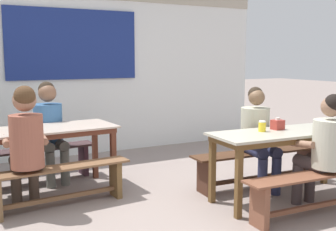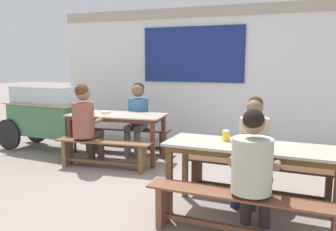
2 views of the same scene
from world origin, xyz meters
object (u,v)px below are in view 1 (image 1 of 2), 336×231
dining_table_far (45,135)px  person_near_front (326,145)px  person_left_back_turned (26,140)px  bench_near_back (258,162)px  bench_near_front (323,187)px  condiment_jar (262,126)px  dining_table_near (289,138)px  tissue_box (278,125)px  bench_far_front (61,181)px  person_right_near_table (258,132)px  person_center_facing (49,125)px  soup_bowl (25,128)px  bench_far_back (35,159)px

dining_table_far → person_near_front: size_ratio=1.34×
dining_table_far → person_left_back_turned: (-0.28, -0.48, 0.06)m
bench_near_back → bench_near_front: 1.04m
condiment_jar → person_left_back_turned: bearing=160.0°
dining_table_near → tissue_box: bearing=114.6°
bench_far_front → tissue_box: (2.23, -0.79, 0.54)m
person_right_near_table → person_center_facing: 2.57m
bench_far_front → person_near_front: 2.74m
person_near_front → person_left_back_turned: bearing=152.2°
bench_near_back → bench_far_front: bearing=170.4°
bench_near_back → bench_near_front: size_ratio=0.99×
bench_near_front → soup_bowl: soup_bowl is taller
bench_far_front → person_right_near_table: (2.24, -0.46, 0.40)m
dining_table_far → person_left_back_turned: person_left_back_turned is taller
person_left_back_turned → person_near_front: 3.01m
bench_near_back → condiment_jar: size_ratio=15.13×
person_right_near_table → condiment_jar: person_right_near_table is taller
person_left_back_turned → tissue_box: bearing=-17.9°
person_left_back_turned → person_near_front: (2.66, -1.40, -0.05)m
dining_table_near → bench_far_back: dining_table_near is taller
person_near_front → soup_bowl: (-2.59, 1.89, 0.10)m
person_right_near_table → condiment_jar: 0.45m
bench_near_back → bench_far_back: bearing=149.2°
dining_table_far → person_center_facing: size_ratio=1.28×
person_right_near_table → bench_far_back: bearing=147.2°
dining_table_far → dining_table_near: same height
bench_far_front → condiment_jar: bearing=-22.1°
person_right_near_table → person_center_facing: size_ratio=0.96×
bench_near_front → person_center_facing: bearing=131.6°
bench_near_front → person_left_back_turned: person_left_back_turned is taller
bench_far_front → condiment_jar: 2.22m
bench_far_front → tissue_box: 2.43m
bench_far_back → condiment_jar: (2.07, -1.84, 0.54)m
condiment_jar → person_right_near_table: bearing=55.8°
bench_near_back → person_center_facing: 2.64m
bench_far_front → person_center_facing: size_ratio=1.19×
bench_near_back → tissue_box: size_ratio=13.42×
bench_near_back → person_left_back_turned: size_ratio=1.36×
bench_far_front → bench_far_back: bearing=94.2°
dining_table_far → person_near_front: bearing=-38.4°
condiment_jar → bench_far_front: bearing=157.9°
person_left_back_turned → soup_bowl: bearing=81.7°
dining_table_near → tissue_box: 0.19m
bench_far_back → dining_table_far: bearing=-85.8°
bench_near_front → person_near_front: person_near_front is taller
dining_table_far → person_left_back_turned: bearing=-120.3°
person_near_front → bench_near_back: bearing=91.7°
dining_table_far → bench_far_front: dining_table_far is taller
person_left_back_turned → tissue_box: (2.55, -0.82, 0.08)m
person_near_front → bench_near_front: bearing=-143.9°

